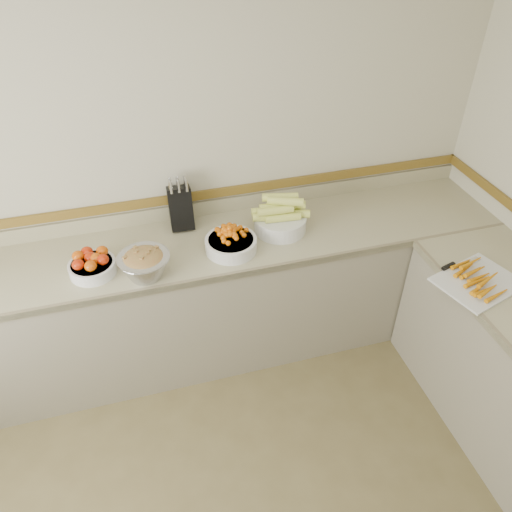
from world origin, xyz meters
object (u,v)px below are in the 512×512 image
object	(u,v)px
rhubarb_bowl	(144,264)
knife_block	(181,207)
cutting_board	(478,280)
cherry_tomato_bowl	(231,242)
corn_bowl	(280,218)
tomato_bowl	(92,265)

from	to	relation	value
rhubarb_bowl	knife_block	bearing A→B (deg)	57.55
knife_block	cutting_board	size ratio (longest dim) A/B	0.69
knife_block	cherry_tomato_bowl	size ratio (longest dim) A/B	1.13
cherry_tomato_bowl	rhubarb_bowl	distance (m)	0.52
corn_bowl	cutting_board	size ratio (longest dim) A/B	0.72
cherry_tomato_bowl	corn_bowl	world-z (taller)	corn_bowl
tomato_bowl	cutting_board	xyz separation A→B (m)	(2.02, -0.67, -0.04)
cherry_tomato_bowl	cutting_board	world-z (taller)	cherry_tomato_bowl
tomato_bowl	cherry_tomato_bowl	bearing A→B (deg)	-0.49
tomato_bowl	corn_bowl	world-z (taller)	corn_bowl
knife_block	cherry_tomato_bowl	distance (m)	0.41
knife_block	cherry_tomato_bowl	world-z (taller)	knife_block
tomato_bowl	cutting_board	world-z (taller)	tomato_bowl
cherry_tomato_bowl	knife_block	bearing A→B (deg)	125.94
cutting_board	tomato_bowl	bearing A→B (deg)	161.75
tomato_bowl	corn_bowl	size ratio (longest dim) A/B	0.72
knife_block	cutting_board	distance (m)	1.77
tomato_bowl	corn_bowl	distance (m)	1.14
cherry_tomato_bowl	rhubarb_bowl	size ratio (longest dim) A/B	1.06
corn_bowl	cutting_board	world-z (taller)	corn_bowl
knife_block	cutting_board	world-z (taller)	knife_block
rhubarb_bowl	cutting_board	size ratio (longest dim) A/B	0.57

